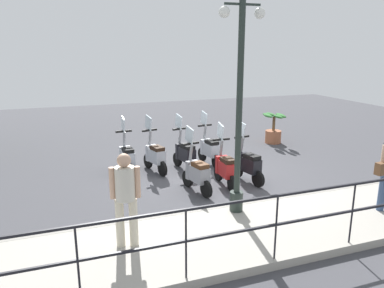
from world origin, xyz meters
TOP-DOWN VIEW (x-y plane):
  - ground_plane at (0.00, 0.00)m, footprint 28.00×28.00m
  - promenade_walkway at (-3.15, 0.00)m, footprint 2.20×20.00m
  - fence_railing at (-4.20, 0.00)m, footprint 0.04×16.03m
  - lamp_post_near at (-2.40, 0.50)m, footprint 0.26×0.90m
  - pedestrian_distant at (-3.02, 2.80)m, footprint 0.38×0.48m
  - potted_palm at (2.62, -3.47)m, footprint 1.06×0.66m
  - scooter_near_0 at (-0.66, -0.69)m, footprint 1.22×0.49m
  - scooter_near_1 at (-0.73, -0.03)m, footprint 1.23×0.44m
  - scooter_near_2 at (-0.85, 0.76)m, footprint 1.22×0.49m
  - scooter_far_0 at (1.02, -0.33)m, footprint 1.23×0.44m
  - scooter_far_1 at (0.80, 0.49)m, footprint 1.22×0.49m
  - scooter_far_2 at (0.92, 1.32)m, footprint 1.21×0.51m
  - scooter_far_3 at (1.01, 2.07)m, footprint 1.23×0.44m

SIDE VIEW (x-z plane):
  - ground_plane at x=0.00m, z-range 0.00..0.00m
  - promenade_walkway at x=-3.15m, z-range 0.00..0.15m
  - potted_palm at x=2.62m, z-range -0.08..0.97m
  - scooter_near_0 at x=-0.66m, z-range -0.29..1.25m
  - scooter_near_1 at x=-0.73m, z-range -0.29..1.25m
  - scooter_near_2 at x=-0.85m, z-range -0.29..1.25m
  - scooter_far_0 at x=1.02m, z-range -0.29..1.25m
  - scooter_far_1 at x=0.80m, z-range -0.29..1.25m
  - scooter_far_2 at x=0.92m, z-range -0.29..1.25m
  - scooter_far_3 at x=1.01m, z-range -0.29..1.25m
  - fence_railing at x=-4.20m, z-range 0.37..1.44m
  - pedestrian_distant at x=-3.02m, z-range 0.28..1.87m
  - lamp_post_near at x=-2.40m, z-range -0.09..4.20m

